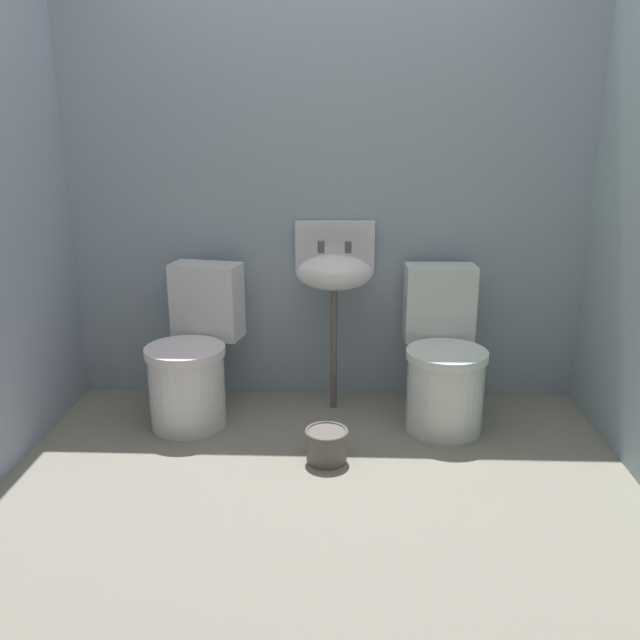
{
  "coord_description": "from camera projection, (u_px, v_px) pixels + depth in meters",
  "views": [
    {
      "loc": [
        0.1,
        -2.38,
        1.51
      ],
      "look_at": [
        0.0,
        0.29,
        0.7
      ],
      "focal_mm": 37.54,
      "sensor_mm": 36.0,
      "label": 1
    }
  ],
  "objects": [
    {
      "name": "ground_plane",
      "position": [
        317.0,
        514.0,
        2.72
      ],
      "size": [
        3.15,
        2.73,
        0.08
      ],
      "primitive_type": "cube",
      "color": "gray"
    },
    {
      "name": "wall_back",
      "position": [
        326.0,
        202.0,
        3.56
      ],
      "size": [
        3.15,
        0.1,
        2.16
      ],
      "primitive_type": "cube",
      "color": "#909FAA",
      "rests_on": "ground"
    },
    {
      "name": "toilet_left",
      "position": [
        193.0,
        360.0,
        3.42
      ],
      "size": [
        0.49,
        0.66,
        0.78
      ],
      "rotation": [
        0.0,
        0.0,
        2.94
      ],
      "color": "white",
      "rests_on": "ground"
    },
    {
      "name": "toilet_right",
      "position": [
        443.0,
        363.0,
        3.37
      ],
      "size": [
        0.41,
        0.6,
        0.78
      ],
      "rotation": [
        0.0,
        0.0,
        3.16
      ],
      "color": "silver",
      "rests_on": "ground"
    },
    {
      "name": "sink",
      "position": [
        334.0,
        270.0,
        3.45
      ],
      "size": [
        0.42,
        0.35,
        0.99
      ],
      "color": "#615954",
      "rests_on": "ground"
    },
    {
      "name": "bucket",
      "position": [
        327.0,
        445.0,
        3.04
      ],
      "size": [
        0.2,
        0.2,
        0.16
      ],
      "color": "#615954",
      "rests_on": "ground"
    }
  ]
}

